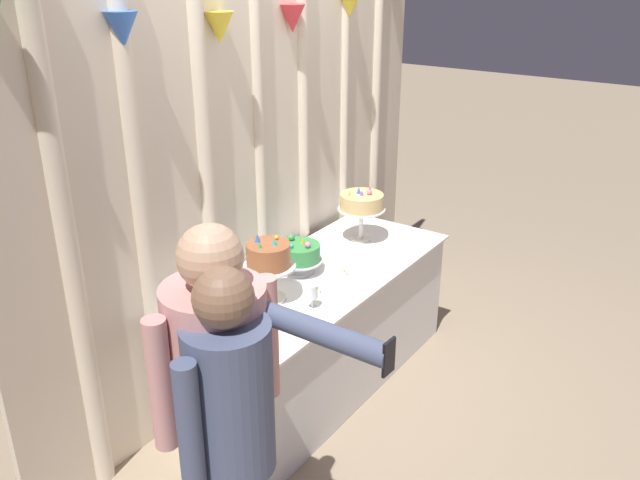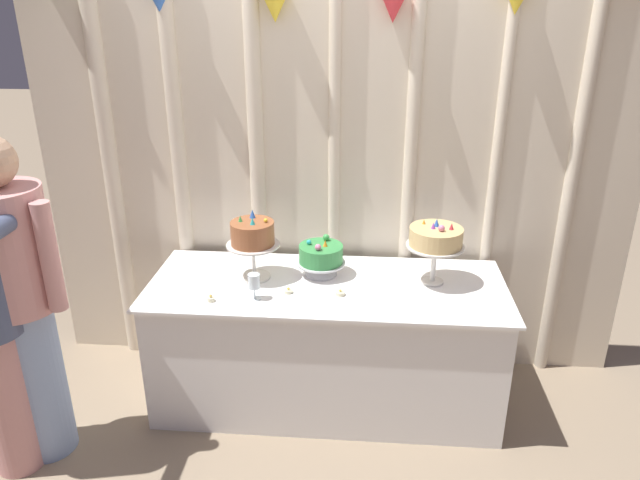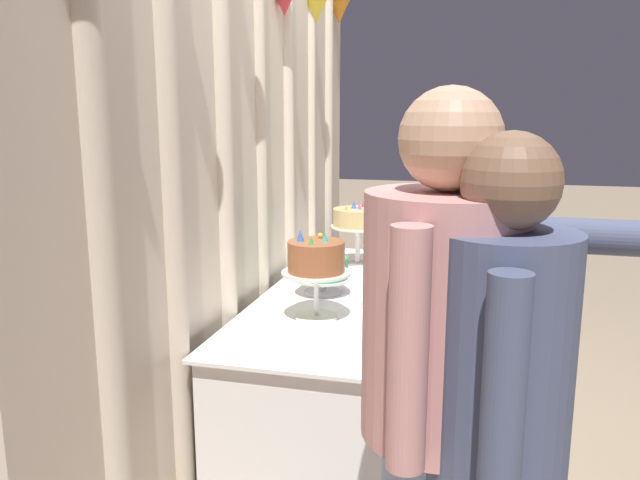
{
  "view_description": "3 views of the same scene",
  "coord_description": "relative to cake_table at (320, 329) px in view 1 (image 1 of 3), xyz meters",
  "views": [
    {
      "loc": [
        -2.89,
        -1.9,
        2.49
      ],
      "look_at": [
        0.06,
        0.14,
        0.93
      ],
      "focal_mm": 37.28,
      "sensor_mm": 36.0,
      "label": 1
    },
    {
      "loc": [
        0.2,
        -2.76,
        2.19
      ],
      "look_at": [
        -0.03,
        0.04,
        1.03
      ],
      "focal_mm": 33.04,
      "sensor_mm": 36.0,
      "label": 2
    },
    {
      "loc": [
        -2.86,
        -0.5,
        1.6
      ],
      "look_at": [
        -0.14,
        0.2,
        1.03
      ],
      "focal_mm": 35.45,
      "sensor_mm": 36.0,
      "label": 3
    }
  ],
  "objects": [
    {
      "name": "ground_plane",
      "position": [
        0.0,
        -0.1,
        -0.38
      ],
      "size": [
        24.0,
        24.0,
        0.0
      ],
      "primitive_type": "plane",
      "color": "gray"
    },
    {
      "name": "draped_curtain",
      "position": [
        -0.05,
        0.45,
        0.94
      ],
      "size": [
        3.49,
        0.16,
        2.56
      ],
      "color": "beige",
      "rests_on": "ground_plane"
    },
    {
      "name": "cake_table",
      "position": [
        0.0,
        0.0,
        0.0
      ],
      "size": [
        1.94,
        0.77,
        0.75
      ],
      "color": "white",
      "rests_on": "ground_plane"
    },
    {
      "name": "cake_display_leftmost",
      "position": [
        -0.41,
        0.05,
        0.62
      ],
      "size": [
        0.29,
        0.29,
        0.38
      ],
      "color": "silver",
      "rests_on": "cake_table"
    },
    {
      "name": "cake_display_center",
      "position": [
        -0.04,
        0.11,
        0.49
      ],
      "size": [
        0.27,
        0.27,
        0.21
      ],
      "color": "silver",
      "rests_on": "cake_table"
    },
    {
      "name": "cake_display_rightmost",
      "position": [
        0.57,
        0.07,
        0.63
      ],
      "size": [
        0.31,
        0.31,
        0.36
      ],
      "color": "silver",
      "rests_on": "cake_table"
    },
    {
      "name": "wine_glass",
      "position": [
        -0.36,
        -0.2,
        0.47
      ],
      "size": [
        0.06,
        0.06,
        0.14
      ],
      "color": "silver",
      "rests_on": "cake_table"
    },
    {
      "name": "tealight_far_left",
      "position": [
        -0.58,
        -0.24,
        0.39
      ],
      "size": [
        0.04,
        0.04,
        0.04
      ],
      "color": "beige",
      "rests_on": "cake_table"
    },
    {
      "name": "tealight_near_left",
      "position": [
        -0.2,
        -0.12,
        0.38
      ],
      "size": [
        0.04,
        0.04,
        0.03
      ],
      "color": "beige",
      "rests_on": "cake_table"
    },
    {
      "name": "tealight_near_right",
      "position": [
        0.08,
        -0.12,
        0.38
      ],
      "size": [
        0.05,
        0.05,
        0.04
      ],
      "color": "beige",
      "rests_on": "cake_table"
    },
    {
      "name": "guest_man_dark_suit",
      "position": [
        -1.42,
        -0.53,
        0.52
      ],
      "size": [
        0.53,
        0.46,
        1.66
      ],
      "color": "#93ADD6",
      "rests_on": "ground_plane"
    },
    {
      "name": "guest_man_pink_jacket",
      "position": [
        -1.5,
        -0.67,
        0.49
      ],
      "size": [
        0.48,
        0.68,
        1.56
      ],
      "color": "#D6938E",
      "rests_on": "ground_plane"
    }
  ]
}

